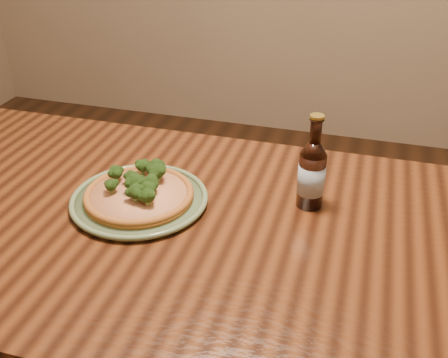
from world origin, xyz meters
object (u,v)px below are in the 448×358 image
(pizza, at_px, (139,192))
(beer_bottle, at_px, (312,173))
(table, at_px, (129,241))
(plate, at_px, (139,199))

(pizza, xyz_separation_m, beer_bottle, (0.40, 0.11, 0.06))
(table, relative_size, plate, 4.78)
(table, bearing_deg, beer_bottle, 19.56)
(table, height_order, beer_bottle, beer_bottle)
(plate, distance_m, beer_bottle, 0.42)
(plate, bearing_deg, table, -115.01)
(table, xyz_separation_m, plate, (0.02, 0.04, 0.10))
(pizza, bearing_deg, plate, -90.77)
(table, xyz_separation_m, pizza, (0.02, 0.04, 0.12))
(plate, relative_size, pizza, 1.26)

